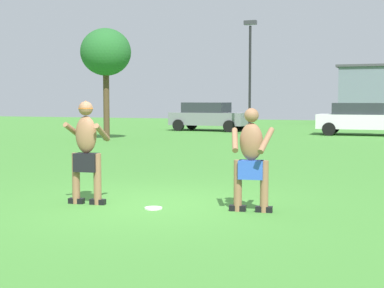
{
  "coord_description": "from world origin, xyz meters",
  "views": [
    {
      "loc": [
        3.92,
        -8.55,
        1.75
      ],
      "look_at": [
        0.35,
        1.06,
        0.95
      ],
      "focal_mm": 53.3,
      "sensor_mm": 36.0,
      "label": 1
    }
  ],
  "objects": [
    {
      "name": "ground_plane",
      "position": [
        0.0,
        0.0,
        0.0
      ],
      "size": [
        80.0,
        80.0,
        0.0
      ],
      "primitive_type": "plane",
      "color": "#428433"
    },
    {
      "name": "player_with_cap",
      "position": [
        -1.02,
        -0.31,
        0.96
      ],
      "size": [
        0.65,
        0.63,
        1.73
      ],
      "color": "black",
      "rests_on": "ground_plane"
    },
    {
      "name": "player_in_blue",
      "position": [
        1.72,
        0.0,
        0.85
      ],
      "size": [
        0.69,
        0.58,
        1.62
      ],
      "color": "black",
      "rests_on": "ground_plane"
    },
    {
      "name": "frisbee",
      "position": [
        0.2,
        -0.33,
        0.01
      ],
      "size": [
        0.28,
        0.28,
        0.03
      ],
      "primitive_type": "cylinder",
      "color": "white",
      "rests_on": "ground_plane"
    },
    {
      "name": "car_white_near_post",
      "position": [
        1.99,
        20.4,
        0.82
      ],
      "size": [
        4.3,
        2.03,
        1.58
      ],
      "color": "white",
      "rests_on": "ground_plane"
    },
    {
      "name": "car_gray_far_end",
      "position": [
        -6.31,
        21.62,
        0.82
      ],
      "size": [
        4.41,
        2.26,
        1.58
      ],
      "color": "slate",
      "rests_on": "ground_plane"
    },
    {
      "name": "lamp_post",
      "position": [
        -3.04,
        18.11,
        3.39
      ],
      "size": [
        0.6,
        0.24,
        5.49
      ],
      "color": "black",
      "rests_on": "ground_plane"
    },
    {
      "name": "tree_left_field",
      "position": [
        -7.99,
        12.98,
        3.7
      ],
      "size": [
        2.14,
        2.14,
        4.75
      ],
      "color": "#4C3823",
      "rests_on": "ground_plane"
    }
  ]
}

